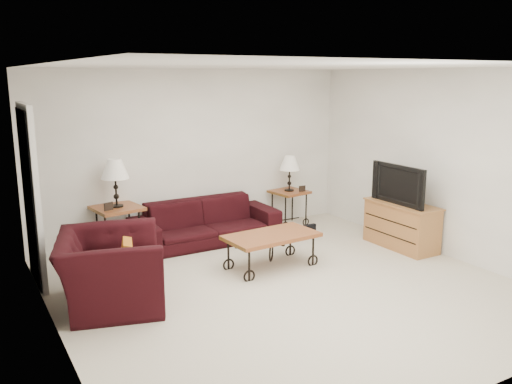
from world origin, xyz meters
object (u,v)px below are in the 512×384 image
lamp_left (116,183)px  armchair (110,270)px  television (403,184)px  lamp_right (289,173)px  coffee_table (271,251)px  tv_stand (401,225)px  backpack (306,225)px  side_table_left (118,230)px  side_table_right (289,208)px  sofa (206,222)px

lamp_left → armchair: size_ratio=0.55×
television → lamp_right: bearing=-157.9°
coffee_table → armchair: 2.08m
tv_stand → backpack: bearing=130.0°
armchair → backpack: 3.35m
lamp_right → coffee_table: (-1.29, -1.54, -0.64)m
armchair → television: size_ratio=1.24×
armchair → lamp_left: bearing=-2.9°
television → tv_stand: bearing=90.0°
side_table_left → side_table_right: 2.82m
side_table_right → backpack: bearing=-102.9°
lamp_right → tv_stand: 1.99m
lamp_left → side_table_left: bearing=0.0°
sofa → backpack: size_ratio=5.42×
side_table_left → tv_stand: 3.97m
armchair → television: (4.08, -0.12, 0.53)m
tv_stand → television: bearing=180.0°
sofa → armchair: (-1.79, -1.47, 0.08)m
tv_stand → television: (-0.02, 0.00, 0.60)m
armchair → backpack: bearing=-57.9°
sofa → tv_stand: 2.81m
coffee_table → television: bearing=-6.4°
side_table_left → television: size_ratio=0.68×
sofa → armchair: armchair is taller
coffee_table → tv_stand: tv_stand is taller
side_table_left → lamp_right: (2.81, 0.00, 0.53)m
television → backpack: bearing=-140.7°
side_table_left → side_table_right: side_table_left is taller
sofa → lamp_right: lamp_right is taller
television → backpack: size_ratio=2.45×
coffee_table → armchair: bearing=-177.0°
sofa → tv_stand: tv_stand is taller
lamp_right → side_table_right: bearing=0.0°
side_table_left → side_table_right: (2.81, 0.00, -0.04)m
armchair → lamp_right: bearing=-48.3°
backpack → television: bearing=-66.0°
sofa → lamp_right: 1.68m
television → backpack: television is taller
backpack → sofa: bearing=144.5°
lamp_left → coffee_table: lamp_left is taller
coffee_table → sofa: bearing=101.7°
sofa → side_table_right: (1.57, 0.18, -0.02)m
lamp_right → coffee_table: 2.11m
tv_stand → side_table_right: bearing=112.6°
side_table_left → armchair: size_ratio=0.55×
sofa → backpack: (1.41, -0.52, -0.11)m
coffee_table → television: size_ratio=1.21×
side_table_right → television: bearing=-67.9°
side_table_right → lamp_right: size_ratio=1.00×
coffee_table → armchair: armchair is taller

